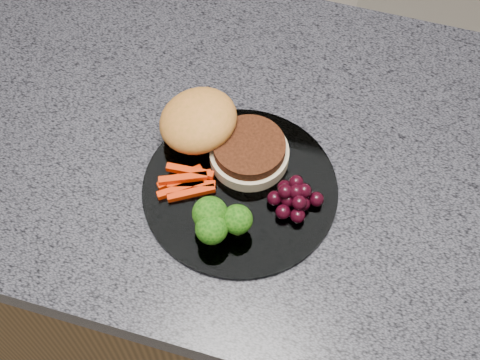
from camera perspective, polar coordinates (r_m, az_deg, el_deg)
name	(u,v)px	position (r m, az deg, el deg)	size (l,w,h in m)	color
island_cabinet	(267,280)	(1.34, 2.28, -8.55)	(1.20, 0.60, 0.86)	brown
countertop	(277,157)	(0.94, 3.21, 1.94)	(1.20, 0.60, 0.04)	#474750
plate	(240,189)	(0.89, 0.00, -0.76)	(0.26, 0.26, 0.01)	white
burger	(216,133)	(0.90, -2.04, 4.00)	(0.18, 0.12, 0.06)	#CBB78F
carrot_sticks	(186,182)	(0.88, -4.61, -0.13)	(0.08, 0.06, 0.02)	red
broccoli	(218,220)	(0.83, -1.90, -3.46)	(0.08, 0.06, 0.05)	#527F2E
grape_bunch	(295,197)	(0.86, 4.69, -1.49)	(0.07, 0.06, 0.03)	black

